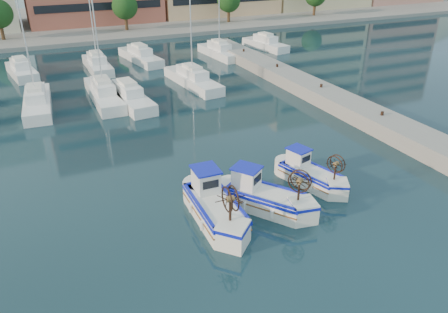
# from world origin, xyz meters

# --- Properties ---
(ground) EXTENTS (300.00, 300.00, 0.00)m
(ground) POSITION_xyz_m (0.00, 0.00, 0.00)
(ground) COLOR #1B3C47
(ground) RESTS_ON ground
(quay) EXTENTS (3.00, 60.00, 1.20)m
(quay) POSITION_xyz_m (13.00, 8.00, 0.60)
(quay) COLOR gray
(quay) RESTS_ON ground
(yacht_marina) EXTENTS (39.86, 23.96, 11.50)m
(yacht_marina) POSITION_xyz_m (-2.04, 27.74, 0.53)
(yacht_marina) COLOR white
(yacht_marina) RESTS_ON ground
(fishing_boat_a) EXTENTS (2.22, 5.10, 3.16)m
(fishing_boat_a) POSITION_xyz_m (-3.98, 0.09, 0.87)
(fishing_boat_a) COLOR white
(fishing_boat_a) RESTS_ON ground
(fishing_boat_b) EXTENTS (4.15, 4.77, 2.94)m
(fishing_boat_b) POSITION_xyz_m (-1.07, -0.12, 0.81)
(fishing_boat_b) COLOR white
(fishing_boat_b) RESTS_ON ground
(fishing_boat_c) EXTENTS (2.73, 4.30, 2.60)m
(fishing_boat_c) POSITION_xyz_m (2.88, 1.14, 0.72)
(fishing_boat_c) COLOR white
(fishing_boat_c) RESTS_ON ground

